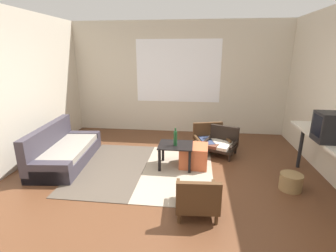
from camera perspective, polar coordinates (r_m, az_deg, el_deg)
name	(u,v)px	position (r m, az deg, el deg)	size (l,w,h in m)	color
ground_plane	(160,193)	(3.74, -1.81, -15.17)	(7.80, 7.80, 0.00)	#56331E
far_wall_with_window	(178,78)	(6.25, 2.35, 10.91)	(5.60, 0.13, 2.70)	beige
area_rug	(144,169)	(4.43, -5.45, -9.82)	(2.35, 2.12, 0.01)	#4C4238
couch	(64,151)	(4.97, -22.88, -5.40)	(0.93, 1.78, 0.71)	#38333D
coffee_table	(176,149)	(4.37, 1.77, -5.34)	(0.59, 0.51, 0.42)	black
armchair_by_window	(210,138)	(5.26, 9.68, -2.83)	(0.78, 0.74, 0.54)	#472D19
armchair_striped_foreground	(197,197)	(3.23, 6.72, -16.00)	(0.57, 0.65, 0.55)	#472D19
armchair_corner	(222,142)	(5.08, 12.24, -3.65)	(0.75, 0.72, 0.54)	black
ottoman_orange	(194,156)	(4.48, 5.97, -6.84)	(0.48, 0.48, 0.39)	#BC5633
console_shelf	(330,145)	(4.06, 33.15, -3.68)	(0.41, 1.85, 0.84)	beige
clay_vase	(321,124)	(4.27, 31.81, 0.33)	(0.23, 0.23, 0.31)	#935B38
glass_bottle	(175,138)	(4.26, 1.70, -2.78)	(0.06, 0.06, 0.31)	#194723
wicker_basket	(291,182)	(4.19, 26.40, -11.43)	(0.32, 0.32, 0.25)	olive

